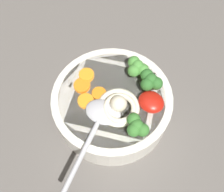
# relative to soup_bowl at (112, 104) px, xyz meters

# --- Properties ---
(table_slab) EXTENTS (1.24, 1.24, 0.04)m
(table_slab) POSITION_rel_soup_bowl_xyz_m (-0.04, -0.03, -0.05)
(table_slab) COLOR #5B5651
(table_slab) RESTS_ON ground
(soup_bowl) EXTENTS (0.21, 0.21, 0.06)m
(soup_bowl) POSITION_rel_soup_bowl_xyz_m (0.00, 0.00, 0.00)
(soup_bowl) COLOR silver
(soup_bowl) RESTS_ON table_slab
(noodle_pile) EXTENTS (0.08, 0.08, 0.03)m
(noodle_pile) POSITION_rel_soup_bowl_xyz_m (0.02, -0.01, 0.04)
(noodle_pile) COLOR beige
(noodle_pile) RESTS_ON soup_bowl
(soup_spoon) EXTENTS (0.07, 0.18, 0.02)m
(soup_spoon) POSITION_rel_soup_bowl_xyz_m (0.01, -0.05, 0.04)
(soup_spoon) COLOR #B7B7BC
(soup_spoon) RESTS_ON soup_bowl
(chili_sauce_dollop) EXTENTS (0.04, 0.04, 0.02)m
(chili_sauce_dollop) POSITION_rel_soup_bowl_xyz_m (0.06, 0.03, 0.04)
(chili_sauce_dollop) COLOR #B2190F
(chili_sauce_dollop) RESTS_ON soup_bowl
(broccoli_floret_left) EXTENTS (0.04, 0.04, 0.03)m
(broccoli_floret_left) POSITION_rel_soup_bowl_xyz_m (0.07, -0.03, 0.05)
(broccoli_floret_left) COLOR #7A9E60
(broccoli_floret_left) RESTS_ON soup_bowl
(broccoli_floret_near_spoon) EXTENTS (0.04, 0.04, 0.03)m
(broccoli_floret_near_spoon) POSITION_rel_soup_bowl_xyz_m (0.01, 0.06, 0.05)
(broccoli_floret_near_spoon) COLOR #7A9E60
(broccoli_floret_near_spoon) RESTS_ON soup_bowl
(broccoli_floret_rear) EXTENTS (0.04, 0.04, 0.03)m
(broccoli_floret_rear) POSITION_rel_soup_bowl_xyz_m (0.04, 0.05, 0.05)
(broccoli_floret_rear) COLOR #7A9E60
(broccoli_floret_rear) RESTS_ON soup_bowl
(carrot_slice_center) EXTENTS (0.03, 0.03, 0.01)m
(carrot_slice_center) POSITION_rel_soup_bowl_xyz_m (-0.06, 0.01, 0.03)
(carrot_slice_center) COLOR orange
(carrot_slice_center) RESTS_ON soup_bowl
(carrot_slice_extra_b) EXTENTS (0.03, 0.03, 0.01)m
(carrot_slice_extra_b) POSITION_rel_soup_bowl_xyz_m (-0.05, -0.02, 0.03)
(carrot_slice_extra_b) COLOR orange
(carrot_slice_extra_b) RESTS_ON soup_bowl
(carrot_slice_right) EXTENTS (0.03, 0.03, 0.00)m
(carrot_slice_right) POSITION_rel_soup_bowl_xyz_m (-0.02, -0.01, 0.03)
(carrot_slice_right) COLOR orange
(carrot_slice_right) RESTS_ON soup_bowl
(carrot_slice_far) EXTENTS (0.03, 0.03, 0.01)m
(carrot_slice_far) POSITION_rel_soup_bowl_xyz_m (-0.03, -0.04, 0.03)
(carrot_slice_far) COLOR orange
(carrot_slice_far) RESTS_ON soup_bowl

